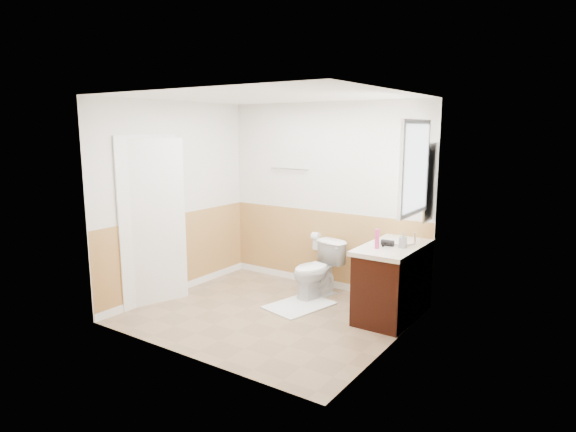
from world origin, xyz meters
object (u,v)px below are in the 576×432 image
Objects in this scene: toilet at (317,270)px; bath_mat at (299,305)px; lotion_bottle at (377,239)px; soap_dispenser at (403,240)px; vanity_cabinet at (393,283)px.

bath_mat is at bearing -76.87° from toilet.
bath_mat is 1.35m from lotion_bottle.
soap_dispenser is (1.18, 0.28, 0.93)m from bath_mat.
bath_mat is (-0.00, -0.41, -0.35)m from toilet.
vanity_cabinet reaches higher than bath_mat.
toilet is 4.18× the size of soap_dispenser.
toilet is 1.07m from vanity_cabinet.
bath_mat is 1.53m from soap_dispenser.
soap_dispenser reaches higher than bath_mat.
toilet is at bearing 173.71° from soap_dispenser.
lotion_bottle is at bearing 4.51° from bath_mat.
soap_dispenser is at bearing 43.28° from lotion_bottle.
lotion_bottle reaches higher than bath_mat.
toilet is 0.66× the size of vanity_cabinet.
soap_dispenser is (1.18, -0.13, 0.58)m from toilet.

